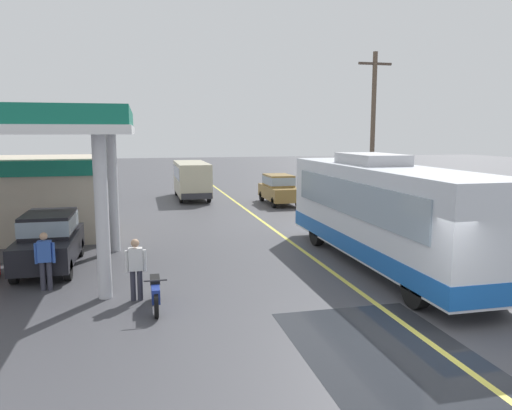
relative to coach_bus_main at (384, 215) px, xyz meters
The scene contains 12 objects.
ground 14.12m from the coach_bus_main, 97.91° to the left, with size 120.00×120.00×0.00m, color #424247.
lane_divider_stripe 9.25m from the coach_bus_main, 102.25° to the left, with size 0.16×50.00×0.01m, color #D8CC4C.
wet_puddle_patch 6.90m from the coach_bus_main, 116.98° to the right, with size 3.46×4.93×0.01m, color #26282D.
coach_bus_main is the anchor object (origin of this frame).
gas_station_roadside 13.74m from the coach_bus_main, 155.84° to the left, with size 9.10×11.95×5.10m.
car_at_pump 11.00m from the coach_bus_main, 168.50° to the left, with size 1.70×4.20×1.82m.
minibus_opposing_lane 18.84m from the coach_bus_main, 103.81° to the left, with size 2.04×6.13×2.44m.
motorcycle_parked_forecourt 8.00m from the coach_bus_main, 161.99° to the right, with size 0.55×1.80×0.92m.
pedestrian_near_pump 8.20m from the coach_bus_main, 167.99° to the right, with size 0.55×0.22×1.66m.
pedestrian_by_shop 10.50m from the coach_bus_main, behind, with size 0.55×0.22×1.66m.
car_trailing_behind_bus 14.65m from the coach_bus_main, 87.85° to the left, with size 1.70×4.20×1.82m.
utility_pole_roadside 10.37m from the coach_bus_main, 66.05° to the left, with size 1.80×0.24×8.50m.
Camera 1 is at (-5.81, -8.43, 4.40)m, focal length 34.32 mm.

